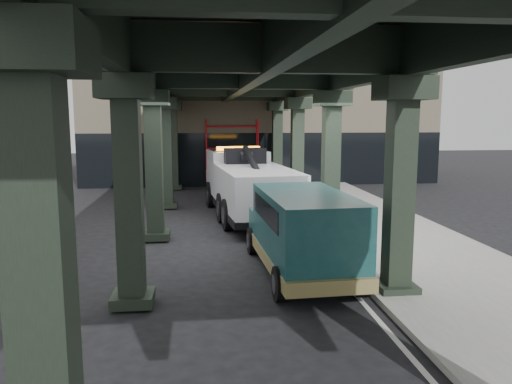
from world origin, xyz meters
TOP-DOWN VIEW (x-y plane):
  - ground at (0.00, 0.00)m, footprint 90.00×90.00m
  - sidewalk at (4.50, 2.00)m, footprint 5.00×40.00m
  - lane_stripe at (1.70, 2.00)m, footprint 0.12×38.00m
  - viaduct at (-0.40, 2.00)m, footprint 7.40×32.00m
  - building at (2.00, 20.00)m, footprint 22.00×10.00m
  - scaffolding at (0.00, 14.64)m, footprint 3.08×0.88m
  - tow_truck at (0.04, 5.77)m, footprint 3.42×9.26m
  - towed_van at (0.74, -2.25)m, footprint 2.45×5.60m

SIDE VIEW (x-z plane):
  - ground at x=0.00m, z-range 0.00..0.00m
  - lane_stripe at x=1.70m, z-range 0.00..0.01m
  - sidewalk at x=4.50m, z-range 0.00..0.15m
  - towed_van at x=0.74m, z-range 0.08..2.32m
  - tow_truck at x=0.04m, z-range -0.04..2.94m
  - scaffolding at x=0.00m, z-range 0.11..4.11m
  - building at x=2.00m, z-range 0.00..8.00m
  - viaduct at x=-0.40m, z-range 2.26..8.66m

